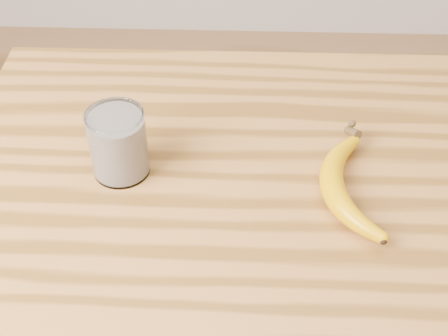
{
  "coord_description": "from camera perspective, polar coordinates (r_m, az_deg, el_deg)",
  "views": [
    {
      "loc": [
        -0.15,
        -0.64,
        1.56
      ],
      "look_at": [
        -0.17,
        0.03,
        0.93
      ],
      "focal_mm": 50.0,
      "sensor_mm": 36.0,
      "label": 1
    }
  ],
  "objects": [
    {
      "name": "table",
      "position": [
        1.03,
        9.56,
        -7.98
      ],
      "size": [
        1.2,
        0.8,
        0.9
      ],
      "color": "#A66B2E",
      "rests_on": "ground"
    },
    {
      "name": "banana",
      "position": [
        0.93,
        9.81,
        -1.69
      ],
      "size": [
        0.13,
        0.31,
        0.04
      ],
      "primitive_type": null,
      "rotation": [
        0.0,
        0.0,
        0.07
      ],
      "color": "#DC9B00",
      "rests_on": "table"
    },
    {
      "name": "smoothie_glass",
      "position": [
        0.95,
        -9.64,
        2.19
      ],
      "size": [
        0.09,
        0.09,
        0.11
      ],
      "color": "white",
      "rests_on": "table"
    }
  ]
}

